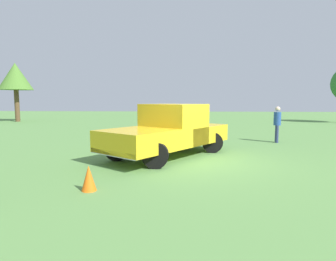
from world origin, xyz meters
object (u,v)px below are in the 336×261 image
traffic_cone (89,178)px  pickup_truck (170,129)px  tree_side (15,77)px  person_bystander (277,122)px

traffic_cone → pickup_truck: bearing=69.3°
traffic_cone → tree_side: bearing=125.1°
tree_side → pickup_truck: bearing=-45.4°
pickup_truck → traffic_cone: size_ratio=9.41×
person_bystander → traffic_cone: person_bystander is taller
person_bystander → tree_side: (-19.54, 11.55, 3.08)m
person_bystander → tree_side: size_ratio=0.31×
person_bystander → traffic_cone: (-6.17, -7.47, -0.65)m
pickup_truck → person_bystander: bearing=161.9°
tree_side → traffic_cone: 23.55m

